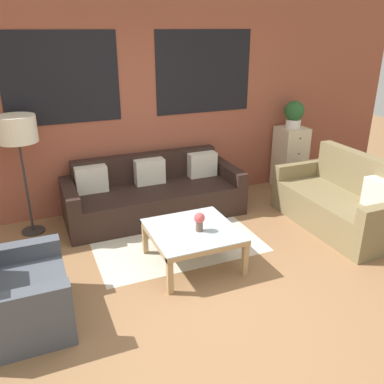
# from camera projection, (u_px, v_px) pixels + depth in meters

# --- Properties ---
(ground_plane) EXTENTS (16.00, 16.00, 0.00)m
(ground_plane) POSITION_uv_depth(u_px,v_px,m) (215.00, 295.00, 3.89)
(ground_plane) COLOR #8E6642
(wall_back_brick) EXTENTS (8.40, 0.09, 2.80)m
(wall_back_brick) POSITION_uv_depth(u_px,v_px,m) (138.00, 105.00, 5.44)
(wall_back_brick) COLOR brown
(wall_back_brick) RESTS_ON ground_plane
(rug) EXTENTS (1.93, 1.43, 0.00)m
(rug) POSITION_uv_depth(u_px,v_px,m) (173.00, 238.00, 4.92)
(rug) COLOR beige
(rug) RESTS_ON ground_plane
(couch_dark) EXTENTS (2.33, 0.88, 0.78)m
(couch_dark) POSITION_uv_depth(u_px,v_px,m) (154.00, 195.00, 5.46)
(couch_dark) COLOR black
(couch_dark) RESTS_ON ground_plane
(settee_vintage) EXTENTS (0.80, 1.70, 0.92)m
(settee_vintage) POSITION_uv_depth(u_px,v_px,m) (340.00, 204.00, 5.13)
(settee_vintage) COLOR olive
(settee_vintage) RESTS_ON ground_plane
(armchair_corner) EXTENTS (0.80, 0.93, 0.84)m
(armchair_corner) POSITION_uv_depth(u_px,v_px,m) (14.00, 297.00, 3.41)
(armchair_corner) COLOR #474C56
(armchair_corner) RESTS_ON ground_plane
(coffee_table) EXTENTS (0.89, 0.89, 0.42)m
(coffee_table) POSITION_uv_depth(u_px,v_px,m) (193.00, 234.00, 4.28)
(coffee_table) COLOR silver
(coffee_table) RESTS_ON ground_plane
(floor_lamp) EXTENTS (0.45, 0.45, 1.46)m
(floor_lamp) POSITION_uv_depth(u_px,v_px,m) (17.00, 133.00, 4.61)
(floor_lamp) COLOR #2D2D2D
(floor_lamp) RESTS_ON ground_plane
(drawer_cabinet) EXTENTS (0.42, 0.43, 0.95)m
(drawer_cabinet) POSITION_uv_depth(u_px,v_px,m) (290.00, 157.00, 6.38)
(drawer_cabinet) COLOR beige
(drawer_cabinet) RESTS_ON ground_plane
(potted_plant) EXTENTS (0.30, 0.30, 0.41)m
(potted_plant) POSITION_uv_depth(u_px,v_px,m) (294.00, 113.00, 6.12)
(potted_plant) COLOR silver
(potted_plant) RESTS_ON drawer_cabinet
(flower_vase) EXTENTS (0.11, 0.11, 0.20)m
(flower_vase) POSITION_uv_depth(u_px,v_px,m) (199.00, 220.00, 4.17)
(flower_vase) COLOR brown
(flower_vase) RESTS_ON coffee_table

